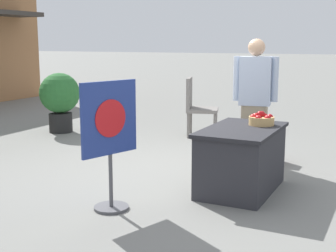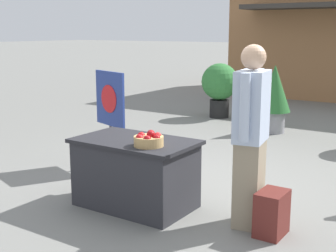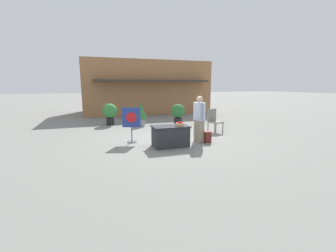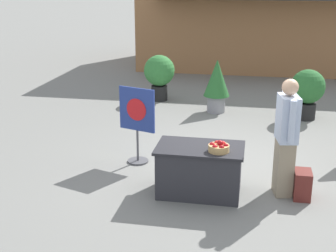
# 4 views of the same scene
# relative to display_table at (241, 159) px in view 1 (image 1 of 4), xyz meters

# --- Properties ---
(ground_plane) EXTENTS (120.00, 120.00, 0.00)m
(ground_plane) POSITION_rel_display_table_xyz_m (0.24, 0.92, -0.37)
(ground_plane) COLOR slate
(display_table) EXTENTS (1.27, 0.78, 0.74)m
(display_table) POSITION_rel_display_table_xyz_m (0.00, 0.00, 0.00)
(display_table) COLOR #2D2D33
(display_table) RESTS_ON ground_plane
(apple_basket) EXTENTS (0.30, 0.30, 0.16)m
(apple_basket) POSITION_rel_display_table_xyz_m (0.28, -0.14, 0.43)
(apple_basket) COLOR tan
(apple_basket) RESTS_ON display_table
(person_visitor) EXTENTS (0.33, 0.60, 1.74)m
(person_visitor) POSITION_rel_display_table_xyz_m (1.21, 0.21, 0.52)
(person_visitor) COLOR gray
(person_visitor) RESTS_ON ground_plane
(backpack) EXTENTS (0.24, 0.34, 0.42)m
(backpack) POSITION_rel_display_table_xyz_m (1.49, 0.11, -0.16)
(backpack) COLOR maroon
(backpack) RESTS_ON ground_plane
(poster_board) EXTENTS (0.65, 0.36, 1.32)m
(poster_board) POSITION_rel_display_table_xyz_m (-1.19, 1.00, 0.38)
(poster_board) COLOR #4C4C51
(poster_board) RESTS_ON ground_plane
(patio_chair) EXTENTS (0.70, 0.70, 1.06)m
(patio_chair) POSITION_rel_display_table_xyz_m (2.70, 1.70, 0.22)
(patio_chair) COLOR gray
(patio_chair) RESTS_ON ground_plane
(potted_plant_far_right) EXTENTS (0.76, 0.76, 1.12)m
(potted_plant_far_right) POSITION_rel_display_table_xyz_m (1.89, 4.16, 0.30)
(potted_plant_far_right) COLOR black
(potted_plant_far_right) RESTS_ON ground_plane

